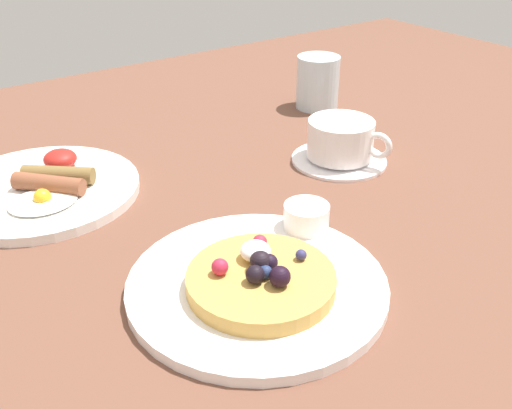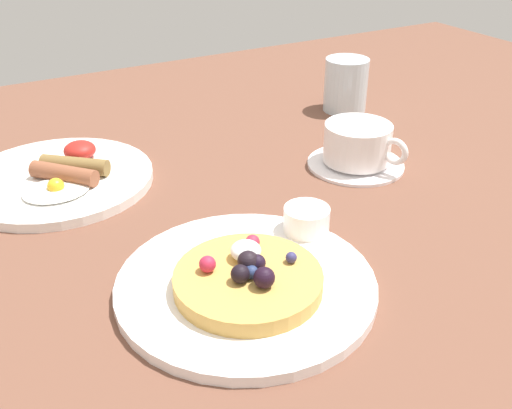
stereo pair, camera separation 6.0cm
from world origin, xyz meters
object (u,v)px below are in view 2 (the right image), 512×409
Objects in this scene: pancake_plate at (246,285)px; syrup_ramekin at (307,219)px; coffee_saucer at (356,163)px; breakfast_plate at (58,179)px; water_glass at (346,85)px; coffee_cup at (358,142)px.

syrup_ramekin is at bearing 24.84° from pancake_plate.
pancake_plate is at bearing -155.16° from syrup_ramekin.
coffee_saucer is at bearing 32.50° from pancake_plate.
breakfast_plate is 38.66cm from coffee_saucer.
water_glass is at bearing 47.26° from syrup_ramekin.
syrup_ramekin is 19.92cm from coffee_saucer.
pancake_plate is at bearing -137.39° from water_glass.
water_glass is (37.20, 34.21, 3.68)cm from pancake_plate.
coffee_cup is at bearing -68.68° from coffee_saucer.
coffee_saucer is 3.02cm from coffee_cup.
breakfast_plate is at bearing -175.76° from water_glass.
water_glass is at bearing 57.12° from coffee_saucer.
pancake_plate is at bearing -147.75° from coffee_cup.
coffee_cup is (15.94, 11.70, 0.92)cm from syrup_ramekin.
syrup_ramekin is 0.57× the size of water_glass.
syrup_ramekin is at bearing -52.63° from breakfast_plate.
breakfast_plate is at bearing 127.37° from syrup_ramekin.
coffee_cup is (0.05, -0.12, 3.02)cm from coffee_saucer.
pancake_plate is 30.40cm from coffee_saucer.
coffee_saucer is at bearing -21.82° from breakfast_plate.
syrup_ramekin reaches higher than coffee_saucer.
syrup_ramekin is at bearing -132.74° from water_glass.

